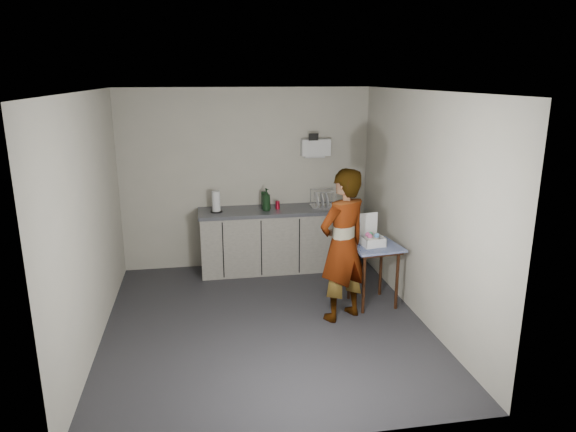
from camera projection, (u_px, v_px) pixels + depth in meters
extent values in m
plane|color=#29282D|center=(266.00, 323.00, 5.90)|extent=(4.00, 4.00, 0.00)
cube|color=beige|center=(247.00, 179.00, 7.44)|extent=(3.60, 0.02, 2.60)
cube|color=beige|center=(420.00, 207.00, 5.85)|extent=(0.02, 4.00, 2.60)
cube|color=beige|center=(91.00, 222.00, 5.26)|extent=(0.02, 4.00, 2.60)
cube|color=white|center=(263.00, 92.00, 5.21)|extent=(3.60, 4.00, 0.01)
cube|color=black|center=(277.00, 266.00, 7.57)|extent=(2.20, 0.52, 0.08)
cube|color=#B3AC9F|center=(277.00, 241.00, 7.46)|extent=(2.20, 0.58, 0.86)
cube|color=#45474F|center=(277.00, 211.00, 7.34)|extent=(2.24, 0.62, 0.05)
cube|color=black|center=(223.00, 250.00, 7.06)|extent=(0.02, 0.01, 0.80)
cube|color=black|center=(261.00, 248.00, 7.14)|extent=(0.02, 0.01, 0.80)
cube|color=black|center=(299.00, 246.00, 7.23)|extent=(0.01, 0.01, 0.80)
cube|color=black|center=(336.00, 244.00, 7.32)|extent=(0.02, 0.01, 0.80)
cube|color=white|center=(315.00, 147.00, 7.42)|extent=(0.42, 0.16, 0.24)
cube|color=white|center=(315.00, 156.00, 7.51)|extent=(0.30, 0.06, 0.04)
cube|color=black|center=(314.00, 137.00, 7.29)|extent=(0.14, 0.02, 0.10)
cylinder|color=#33190B|center=(364.00, 286.00, 6.06)|extent=(0.04, 0.04, 0.71)
cylinder|color=#33190B|center=(397.00, 282.00, 6.18)|extent=(0.04, 0.04, 0.71)
cylinder|color=#33190B|center=(349.00, 272.00, 6.47)|extent=(0.04, 0.04, 0.71)
cylinder|color=#33190B|center=(381.00, 269.00, 6.59)|extent=(0.04, 0.04, 0.71)
cube|color=#33190B|center=(374.00, 248.00, 6.23)|extent=(0.58, 0.58, 0.03)
cube|color=navy|center=(374.00, 246.00, 6.22)|extent=(0.66, 0.66, 0.03)
imported|color=#B2A593|center=(343.00, 246.00, 5.82)|extent=(0.77, 0.68, 1.78)
imported|color=black|center=(266.00, 200.00, 7.21)|extent=(0.16, 0.16, 0.32)
cylinder|color=red|center=(278.00, 205.00, 7.32)|extent=(0.06, 0.06, 0.11)
cylinder|color=black|center=(264.00, 200.00, 7.31)|extent=(0.07, 0.07, 0.26)
cylinder|color=black|center=(216.00, 211.00, 7.17)|extent=(0.17, 0.17, 0.02)
cylinder|color=white|center=(216.00, 201.00, 7.13)|extent=(0.11, 0.11, 0.28)
cube|color=silver|center=(323.00, 206.00, 7.46)|extent=(0.36, 0.27, 0.02)
cylinder|color=silver|center=(314.00, 200.00, 7.29)|extent=(0.01, 0.01, 0.23)
cylinder|color=silver|center=(336.00, 199.00, 7.34)|extent=(0.01, 0.01, 0.23)
cylinder|color=silver|center=(311.00, 196.00, 7.51)|extent=(0.01, 0.01, 0.23)
cylinder|color=silver|center=(332.00, 196.00, 7.56)|extent=(0.01, 0.01, 0.23)
cylinder|color=white|center=(317.00, 199.00, 7.42)|extent=(0.04, 0.20, 0.19)
cylinder|color=white|center=(322.00, 199.00, 7.43)|extent=(0.04, 0.20, 0.19)
cylinder|color=white|center=(327.00, 199.00, 7.44)|extent=(0.04, 0.20, 0.19)
cube|color=white|center=(372.00, 245.00, 6.22)|extent=(0.29, 0.29, 0.01)
cube|color=white|center=(377.00, 243.00, 6.09)|extent=(0.26, 0.04, 0.10)
cube|color=white|center=(367.00, 237.00, 6.32)|extent=(0.26, 0.04, 0.10)
cube|color=white|center=(362.00, 241.00, 6.17)|extent=(0.04, 0.26, 0.10)
cube|color=white|center=(381.00, 239.00, 6.24)|extent=(0.04, 0.26, 0.10)
cube|color=white|center=(368.00, 223.00, 6.28)|extent=(0.26, 0.05, 0.26)
cylinder|color=white|center=(372.00, 240.00, 6.21)|extent=(0.17, 0.17, 0.10)
sphere|color=#FF5DA9|center=(370.00, 236.00, 6.15)|extent=(0.06, 0.06, 0.06)
sphere|color=#5CA9FC|center=(377.00, 236.00, 6.17)|extent=(0.06, 0.06, 0.06)
sphere|color=#50C47C|center=(370.00, 234.00, 6.23)|extent=(0.06, 0.06, 0.06)
sphere|color=#FF5DA9|center=(368.00, 235.00, 6.21)|extent=(0.06, 0.06, 0.06)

